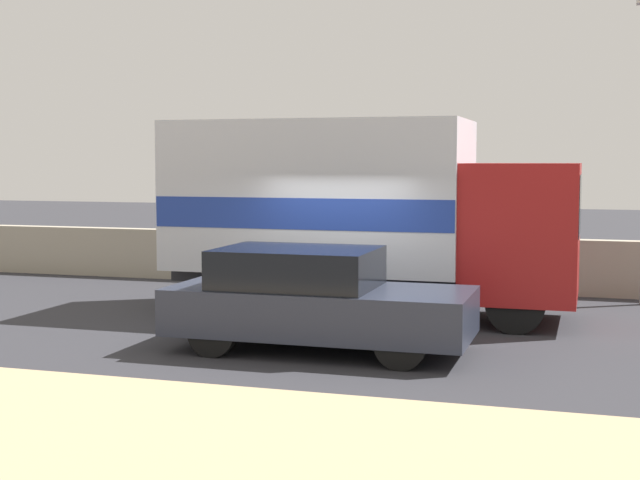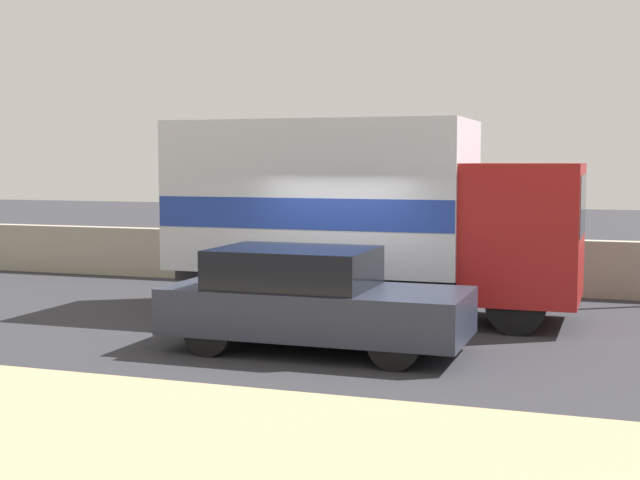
% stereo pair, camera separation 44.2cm
% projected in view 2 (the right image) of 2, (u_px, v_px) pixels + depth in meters
% --- Properties ---
extents(ground_plane, '(80.00, 80.00, 0.00)m').
position_uv_depth(ground_plane, '(309.00, 343.00, 13.29)').
color(ground_plane, '#2D2D33').
extents(dirt_shoulder_foreground, '(60.00, 5.19, 0.04)m').
position_uv_depth(dirt_shoulder_foreground, '(113.00, 455.00, 8.19)').
color(dirt_shoulder_foreground, tan).
rests_on(dirt_shoulder_foreground, ground_plane).
extents(stone_wall_backdrop, '(60.00, 0.35, 1.14)m').
position_uv_depth(stone_wall_backdrop, '(405.00, 262.00, 19.00)').
color(stone_wall_backdrop, '#A39984').
rests_on(stone_wall_backdrop, ground_plane).
extents(box_truck, '(7.07, 2.45, 3.42)m').
position_uv_depth(box_truck, '(358.00, 209.00, 15.64)').
color(box_truck, maroon).
rests_on(box_truck, ground_plane).
extents(car_hatchback, '(4.30, 1.80, 1.47)m').
position_uv_depth(car_hatchback, '(311.00, 300.00, 12.71)').
color(car_hatchback, '#282D3D').
rests_on(car_hatchback, ground_plane).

